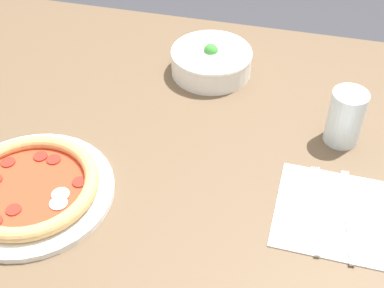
{
  "coord_description": "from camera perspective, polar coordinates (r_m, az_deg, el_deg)",
  "views": [
    {
      "loc": [
        0.28,
        -0.75,
        1.43
      ],
      "look_at": [
        0.1,
        -0.03,
        0.74
      ],
      "focal_mm": 50.0,
      "sensor_mm": 36.0,
      "label": 1
    }
  ],
  "objects": [
    {
      "name": "fork",
      "position": [
        0.95,
        13.12,
        -6.82
      ],
      "size": [
        0.03,
        0.2,
        0.0
      ],
      "rotation": [
        0.0,
        0.0,
        1.66
      ],
      "color": "silver",
      "rests_on": "napkin"
    },
    {
      "name": "dining_table",
      "position": [
        1.13,
        -4.45,
        -2.4
      ],
      "size": [
        1.38,
        0.94,
        0.72
      ],
      "color": "brown",
      "rests_on": "ground_plane"
    },
    {
      "name": "napkin",
      "position": [
        0.96,
        14.83,
        -7.15
      ],
      "size": [
        0.2,
        0.2,
        0.0
      ],
      "color": "white",
      "rests_on": "dining_table"
    },
    {
      "name": "knife",
      "position": [
        0.95,
        16.36,
        -7.65
      ],
      "size": [
        0.03,
        0.21,
        0.01
      ],
      "rotation": [
        0.0,
        0.0,
        1.66
      ],
      "color": "silver",
      "rests_on": "napkin"
    },
    {
      "name": "pizza",
      "position": [
        0.99,
        -16.95,
        -4.48
      ],
      "size": [
        0.3,
        0.3,
        0.04
      ],
      "color": "white",
      "rests_on": "dining_table"
    },
    {
      "name": "bowl",
      "position": [
        1.22,
        2.03,
        8.96
      ],
      "size": [
        0.18,
        0.18,
        0.07
      ],
      "color": "white",
      "rests_on": "dining_table"
    },
    {
      "name": "glass",
      "position": [
        1.06,
        16.05,
        2.76
      ],
      "size": [
        0.07,
        0.07,
        0.11
      ],
      "color": "silver",
      "rests_on": "dining_table"
    }
  ]
}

